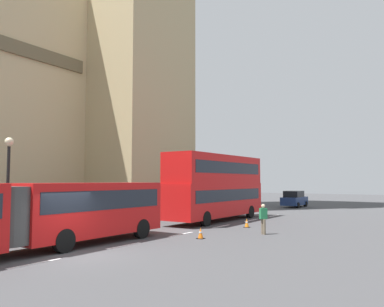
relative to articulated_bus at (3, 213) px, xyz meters
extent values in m
plane|color=#424244|center=(2.04, -1.99, -1.75)|extent=(160.00, 160.00, 0.00)
cube|color=silver|center=(0.10, -1.99, -1.74)|extent=(2.20, 0.16, 0.01)
cube|color=silver|center=(4.70, -1.99, -1.74)|extent=(2.20, 0.16, 0.01)
cube|color=silver|center=(9.30, -1.99, -1.74)|extent=(2.20, 0.16, 0.01)
cube|color=silver|center=(13.90, -1.99, -1.74)|extent=(2.20, 0.16, 0.01)
cube|color=silver|center=(18.50, -1.99, -1.74)|extent=(2.20, 0.16, 0.01)
cube|color=silver|center=(23.10, -1.99, -1.74)|extent=(2.20, 0.16, 0.01)
cube|color=red|center=(4.40, 0.01, -0.10)|extent=(7.92, 2.50, 2.50)
cube|color=#1E232D|center=(4.40, 0.01, 0.35)|extent=(7.29, 2.54, 0.90)
cylinder|color=#3F3F3F|center=(0.00, 0.01, -0.10)|extent=(2.38, 2.38, 2.25)
cylinder|color=black|center=(6.94, -1.12, -1.25)|extent=(1.00, 0.30, 1.00)
cylinder|color=black|center=(2.03, -1.12, -1.25)|extent=(1.00, 0.30, 1.00)
cube|color=red|center=(16.77, 0.01, -0.15)|extent=(10.76, 2.50, 2.40)
cube|color=#1E232D|center=(16.77, 0.01, 0.20)|extent=(9.69, 2.54, 0.84)
cube|color=red|center=(16.77, 0.01, 2.10)|extent=(10.55, 2.50, 2.10)
cube|color=#1E232D|center=(16.77, 0.01, 2.20)|extent=(9.69, 2.54, 0.84)
cylinder|color=black|center=(20.21, -1.12, -1.25)|extent=(1.00, 0.30, 1.00)
cylinder|color=black|center=(13.33, -1.12, -1.25)|extent=(1.00, 0.30, 1.00)
cube|color=navy|center=(34.80, 0.16, -1.05)|extent=(4.40, 1.80, 0.90)
cube|color=black|center=(34.60, 0.16, -0.25)|extent=(2.46, 1.66, 0.70)
cylinder|color=black|center=(36.21, -0.65, -1.43)|extent=(0.64, 0.30, 0.64)
cylinder|color=black|center=(33.39, -0.65, -1.43)|extent=(0.64, 0.30, 0.64)
cube|color=black|center=(8.53, -3.77, -1.73)|extent=(0.36, 0.36, 0.03)
cone|color=orange|center=(8.53, -3.77, -1.44)|extent=(0.28, 0.28, 0.55)
cylinder|color=white|center=(8.53, -3.77, -1.41)|extent=(0.17, 0.17, 0.08)
cube|color=black|center=(14.30, -3.65, -1.73)|extent=(0.36, 0.36, 0.03)
cone|color=orange|center=(14.30, -3.65, -1.44)|extent=(0.28, 0.28, 0.55)
cylinder|color=white|center=(14.30, -3.65, -1.41)|extent=(0.17, 0.17, 0.08)
cylinder|color=black|center=(2.85, 4.51, -1.60)|extent=(0.32, 0.32, 0.30)
cylinder|color=black|center=(2.85, 4.51, 0.65)|extent=(0.16, 0.16, 4.80)
sphere|color=beige|center=(2.85, 4.51, 3.30)|extent=(0.44, 0.44, 0.44)
cylinder|color=#726651|center=(11.78, -5.93, -1.32)|extent=(0.16, 0.16, 0.86)
cylinder|color=#726651|center=(11.91, -5.77, -1.32)|extent=(0.16, 0.16, 0.86)
cube|color=#267F4C|center=(11.85, -5.85, -0.59)|extent=(0.46, 0.44, 0.60)
sphere|color=beige|center=(11.85, -5.85, -0.17)|extent=(0.22, 0.22, 0.22)
camera|label=1|loc=(-8.62, -14.63, 1.26)|focal=36.17mm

